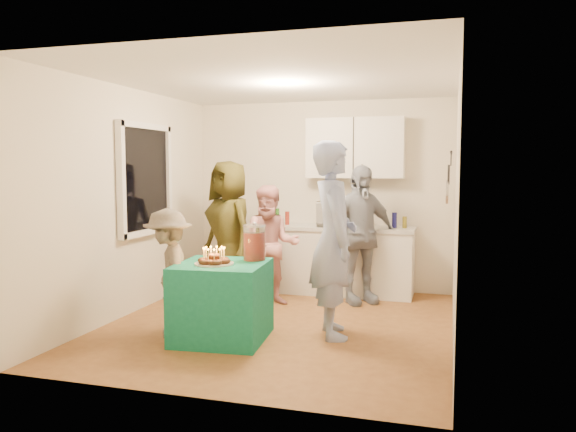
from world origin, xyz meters
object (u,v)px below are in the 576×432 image
(woman_back_center, at_px, (271,245))
(child_near_left, at_px, (168,272))
(party_table, at_px, (222,301))
(man_birthday, at_px, (334,239))
(woman_back_left, at_px, (229,231))
(counter, at_px, (330,261))
(microwave, at_px, (338,214))
(woman_back_right, at_px, (359,234))
(punch_jar, at_px, (254,243))

(woman_back_center, xyz_separation_m, child_near_left, (-0.60, -1.49, -0.10))
(party_table, height_order, man_birthday, man_birthday)
(woman_back_center, bearing_deg, woman_back_left, 153.09)
(counter, xyz_separation_m, microwave, (0.10, 0.00, 0.64))
(child_near_left, bearing_deg, party_table, 60.91)
(party_table, relative_size, woman_back_right, 0.49)
(woman_back_left, distance_m, woman_back_center, 0.63)
(punch_jar, distance_m, man_birthday, 0.80)
(party_table, height_order, punch_jar, punch_jar)
(woman_back_left, relative_size, woman_back_right, 1.03)
(woman_back_right, bearing_deg, party_table, -156.90)
(microwave, height_order, party_table, microwave)
(child_near_left, bearing_deg, woman_back_center, 127.62)
(woman_back_left, relative_size, child_near_left, 1.38)
(microwave, bearing_deg, woman_back_center, -140.72)
(woman_back_center, distance_m, child_near_left, 1.61)
(counter, bearing_deg, party_table, -104.20)
(counter, relative_size, woman_back_center, 1.49)
(microwave, bearing_deg, punch_jar, -114.91)
(microwave, distance_m, woman_back_left, 1.47)
(counter, bearing_deg, microwave, 0.00)
(woman_back_right, bearing_deg, punch_jar, -154.16)
(child_near_left, bearing_deg, punch_jar, 78.14)
(counter, xyz_separation_m, woman_back_center, (-0.56, -0.85, 0.31))
(party_table, distance_m, woman_back_center, 1.52)
(counter, height_order, party_table, counter)
(party_table, height_order, woman_back_left, woman_back_left)
(woman_back_left, relative_size, woman_back_center, 1.20)
(microwave, bearing_deg, woman_back_right, -65.07)
(microwave, relative_size, party_table, 0.68)
(party_table, relative_size, child_near_left, 0.66)
(man_birthday, height_order, woman_back_right, man_birthday)
(counter, height_order, microwave, microwave)
(punch_jar, relative_size, woman_back_right, 0.20)
(party_table, bearing_deg, counter, 75.80)
(man_birthday, bearing_deg, party_table, 91.83)
(man_birthday, xyz_separation_m, woman_back_center, (-1.00, 1.05, -0.24))
(woman_back_center, bearing_deg, woman_back_right, 4.60)
(woman_back_right, bearing_deg, child_near_left, -168.34)
(party_table, bearing_deg, microwave, 73.52)
(man_birthday, bearing_deg, microwave, -11.08)
(man_birthday, height_order, woman_back_center, man_birthday)
(counter, height_order, man_birthday, man_birthday)
(man_birthday, bearing_deg, counter, -8.19)
(punch_jar, height_order, woman_back_left, woman_back_left)
(woman_back_center, bearing_deg, counter, 40.69)
(microwave, xyz_separation_m, woman_back_right, (0.36, -0.47, -0.21))
(microwave, height_order, woman_back_left, woman_back_left)
(man_birthday, relative_size, child_near_left, 1.53)
(woman_back_left, bearing_deg, punch_jar, -23.51)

